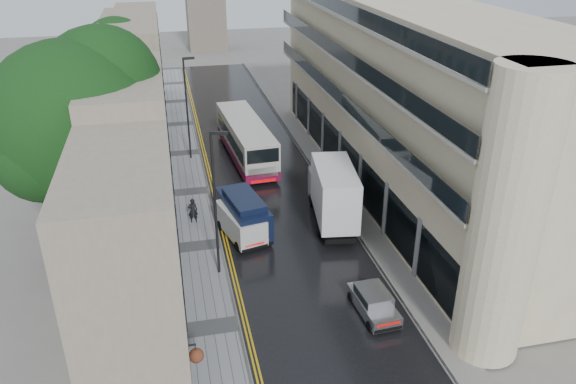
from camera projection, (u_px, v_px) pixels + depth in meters
name	position (u px, v px, depth m)	size (l,w,h in m)	color
road	(265.00, 186.00, 44.87)	(9.00, 85.00, 0.02)	black
left_sidewalk	(192.00, 192.00, 43.69)	(2.70, 85.00, 0.12)	gray
right_sidewalk	(330.00, 179.00, 45.91)	(1.80, 85.00, 0.12)	slate
old_shop_row	(136.00, 112.00, 42.59)	(4.50, 56.00, 12.00)	gray
modern_block	(401.00, 98.00, 42.54)	(8.00, 40.00, 14.00)	beige
tree_near	(77.00, 151.00, 32.79)	(10.56, 10.56, 13.89)	black
tree_far	(101.00, 100.00, 44.58)	(9.24, 9.24, 12.46)	black
cream_bus	(239.00, 156.00, 45.97)	(2.86, 12.58, 3.43)	beige
white_lorry	(320.00, 206.00, 36.80)	(2.50, 8.33, 4.37)	white
silver_hatchback	(371.00, 319.00, 28.68)	(1.63, 3.74, 1.40)	#A6A5A9
white_van	(238.00, 237.00, 35.53)	(1.92, 4.47, 2.02)	silver
navy_van	(238.00, 229.00, 35.73)	(2.20, 5.51, 2.81)	black
pedestrian	(193.00, 211.00, 38.82)	(0.66, 0.43, 1.80)	black
lamp_post_near	(215.00, 206.00, 31.70)	(1.00, 0.22, 8.88)	black
lamp_post_far	(187.00, 110.00, 47.92)	(1.00, 0.22, 8.84)	black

